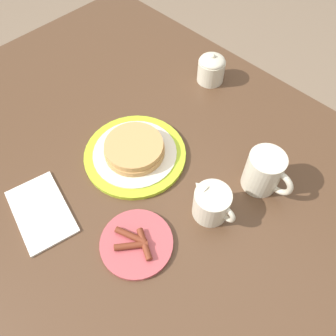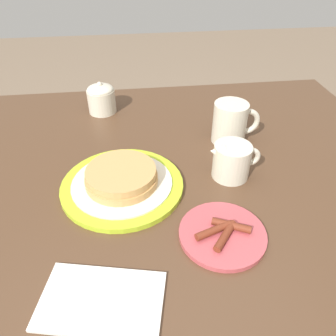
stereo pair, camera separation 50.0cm
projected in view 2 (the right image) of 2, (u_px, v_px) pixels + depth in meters
The scene contains 7 objects.
dining_table at pixel (133, 229), 0.76m from camera, with size 1.35×1.05×0.76m.
pancake_plate at pixel (122, 181), 0.69m from camera, with size 0.26×0.26×0.05m.
side_plate_bacon at pixel (223, 234), 0.59m from camera, with size 0.16×0.16×0.02m.
coffee_mug at pixel (231, 122), 0.82m from camera, with size 0.12×0.08×0.10m.
creamer_pitcher at pixel (231, 160), 0.71m from camera, with size 0.12×0.08×0.09m.
sugar_bowl at pixel (101, 98), 0.95m from camera, with size 0.08×0.08×0.09m.
napkin at pixel (102, 300), 0.49m from camera, with size 0.21×0.15×0.01m.
Camera 2 is at (0.02, -0.52, 1.23)m, focal length 35.00 mm.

